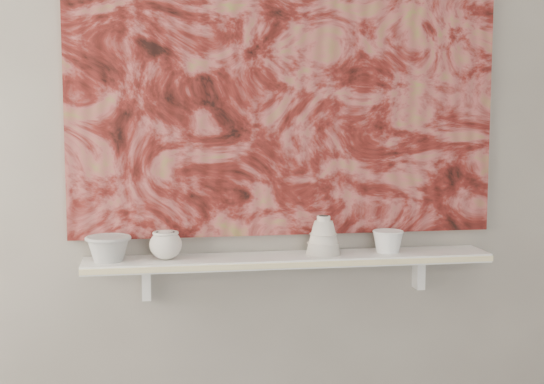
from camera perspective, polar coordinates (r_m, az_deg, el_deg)
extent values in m
plane|color=gray|center=(2.66, 1.00, 4.52)|extent=(3.60, 0.00, 3.60)
cube|color=white|center=(2.62, 1.36, -5.12)|extent=(1.40, 0.18, 0.03)
cube|color=beige|center=(2.53, 1.75, -5.53)|extent=(1.40, 0.01, 0.02)
cube|color=white|center=(2.65, -9.45, -6.70)|extent=(0.03, 0.06, 0.12)
cube|color=white|center=(2.82, 10.98, -5.94)|extent=(0.03, 0.06, 0.12)
cube|color=maroon|center=(2.65, 1.07, 8.62)|extent=(1.50, 0.02, 1.10)
cube|color=black|center=(2.76, 10.34, 2.02)|extent=(0.09, 0.00, 0.08)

